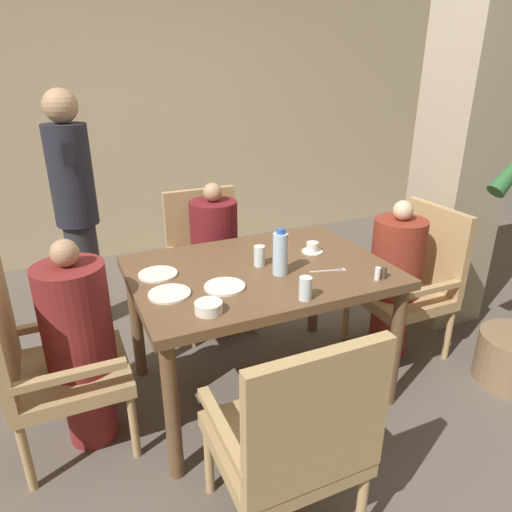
# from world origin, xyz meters

# --- Properties ---
(ground_plane) EXTENTS (16.00, 16.00, 0.00)m
(ground_plane) POSITION_xyz_m (0.00, 0.00, 0.00)
(ground_plane) COLOR #60564C
(wall_back) EXTENTS (8.00, 0.06, 2.80)m
(wall_back) POSITION_xyz_m (0.00, 2.53, 1.40)
(wall_back) COLOR #C6B289
(wall_back) RESTS_ON ground_plane
(pillar_stone) EXTENTS (0.45, 0.45, 2.70)m
(pillar_stone) POSITION_xyz_m (1.63, 0.27, 1.35)
(pillar_stone) COLOR tan
(pillar_stone) RESTS_ON ground_plane
(dining_table) EXTENTS (1.35, 0.96, 0.78)m
(dining_table) POSITION_xyz_m (0.00, 0.00, 0.68)
(dining_table) COLOR brown
(dining_table) RESTS_ON ground_plane
(chair_left_side) EXTENTS (0.53, 0.53, 0.97)m
(chair_left_side) POSITION_xyz_m (-1.09, 0.00, 0.50)
(chair_left_side) COLOR tan
(chair_left_side) RESTS_ON ground_plane
(diner_in_left_chair) EXTENTS (0.32, 0.32, 1.08)m
(diner_in_left_chair) POSITION_xyz_m (-0.94, 0.00, 0.55)
(diner_in_left_chair) COLOR maroon
(diner_in_left_chair) RESTS_ON ground_plane
(chair_far_side) EXTENTS (0.53, 0.53, 0.97)m
(chair_far_side) POSITION_xyz_m (0.00, 0.90, 0.50)
(chair_far_side) COLOR tan
(chair_far_side) RESTS_ON ground_plane
(diner_in_far_chair) EXTENTS (0.32, 0.32, 1.08)m
(diner_in_far_chair) POSITION_xyz_m (-0.00, 0.74, 0.55)
(diner_in_far_chair) COLOR maroon
(diner_in_far_chair) RESTS_ON ground_plane
(chair_right_side) EXTENTS (0.53, 0.53, 0.97)m
(chair_right_side) POSITION_xyz_m (1.09, 0.00, 0.50)
(chair_right_side) COLOR tan
(chair_right_side) RESTS_ON ground_plane
(diner_in_right_chair) EXTENTS (0.32, 0.32, 1.04)m
(diner_in_right_chair) POSITION_xyz_m (0.94, 0.00, 0.53)
(diner_in_right_chair) COLOR maroon
(diner_in_right_chair) RESTS_ON ground_plane
(chair_near_corner) EXTENTS (0.53, 0.53, 0.97)m
(chair_near_corner) POSITION_xyz_m (-0.27, -0.90, 0.50)
(chair_near_corner) COLOR tan
(chair_near_corner) RESTS_ON ground_plane
(standing_host) EXTENTS (0.28, 0.32, 1.65)m
(standing_host) POSITION_xyz_m (-0.82, 1.19, 0.89)
(standing_host) COLOR #2D2D33
(standing_host) RESTS_ON ground_plane
(plate_main_left) EXTENTS (0.20, 0.20, 0.01)m
(plate_main_left) POSITION_xyz_m (-0.25, -0.15, 0.78)
(plate_main_left) COLOR white
(plate_main_left) RESTS_ON dining_table
(plate_main_right) EXTENTS (0.20, 0.20, 0.01)m
(plate_main_right) POSITION_xyz_m (-0.52, 0.13, 0.78)
(plate_main_right) COLOR white
(plate_main_right) RESTS_ON dining_table
(plate_dessert_center) EXTENTS (0.20, 0.20, 0.01)m
(plate_dessert_center) POSITION_xyz_m (-0.52, -0.11, 0.78)
(plate_dessert_center) COLOR white
(plate_dessert_center) RESTS_ON dining_table
(teacup_with_saucer) EXTENTS (0.12, 0.12, 0.06)m
(teacup_with_saucer) POSITION_xyz_m (0.37, 0.08, 0.80)
(teacup_with_saucer) COLOR white
(teacup_with_saucer) RESTS_ON dining_table
(bowl_small) EXTENTS (0.12, 0.12, 0.05)m
(bowl_small) POSITION_xyz_m (-0.40, -0.34, 0.80)
(bowl_small) COLOR white
(bowl_small) RESTS_ON dining_table
(water_bottle) EXTENTS (0.08, 0.08, 0.25)m
(water_bottle) POSITION_xyz_m (0.06, -0.11, 0.89)
(water_bottle) COLOR silver
(water_bottle) RESTS_ON dining_table
(glass_tall_near) EXTENTS (0.06, 0.06, 0.11)m
(glass_tall_near) POSITION_xyz_m (0.01, 0.03, 0.83)
(glass_tall_near) COLOR silver
(glass_tall_near) RESTS_ON dining_table
(glass_tall_mid) EXTENTS (0.06, 0.06, 0.11)m
(glass_tall_mid) POSITION_xyz_m (0.04, -0.41, 0.83)
(glass_tall_mid) COLOR silver
(glass_tall_mid) RESTS_ON dining_table
(salt_shaker) EXTENTS (0.03, 0.03, 0.07)m
(salt_shaker) POSITION_xyz_m (0.48, -0.38, 0.81)
(salt_shaker) COLOR white
(salt_shaker) RESTS_ON dining_table
(pepper_shaker) EXTENTS (0.03, 0.03, 0.06)m
(pepper_shaker) POSITION_xyz_m (0.52, -0.38, 0.81)
(pepper_shaker) COLOR #4C3D2D
(pepper_shaker) RESTS_ON dining_table
(fork_beside_plate) EXTENTS (0.19, 0.06, 0.00)m
(fork_beside_plate) POSITION_xyz_m (0.33, -0.19, 0.78)
(fork_beside_plate) COLOR silver
(fork_beside_plate) RESTS_ON dining_table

